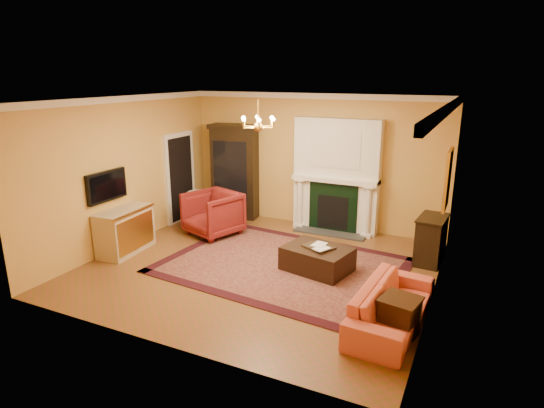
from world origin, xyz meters
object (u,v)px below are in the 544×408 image
Objects in this scene: pedestal_table at (198,206)px; console_table at (431,241)px; china_cabinet at (235,174)px; coral_sofa at (392,299)px; wingback_armchair at (213,212)px; end_table at (399,318)px; commode at (125,231)px; leather_ottoman at (317,259)px.

console_table is at bearing -0.03° from pedestal_table.
coral_sofa is (4.48, -3.46, -0.69)m from china_cabinet.
wingback_armchair reaches higher than end_table.
coral_sofa is at bearing -27.01° from pedestal_table.
wingback_armchair is 0.90× the size of commode.
china_cabinet reaches higher than leather_ottoman.
china_cabinet reaches higher than coral_sofa.
wingback_armchair is 5.00m from end_table.
pedestal_table is at bearing 67.11° from coral_sofa.
china_cabinet reaches higher than commode.
wingback_armchair is 4.50m from console_table.
pedestal_table is (-0.70, 0.44, -0.07)m from wingback_armchair.
china_cabinet is at bearing 56.40° from coral_sofa.
end_table is at bearing -144.04° from coral_sofa.
china_cabinet is at bearing 155.10° from leather_ottoman.
console_table is (4.48, 0.44, -0.10)m from wingback_armchair.
pedestal_table is 0.39× the size of coral_sofa.
china_cabinet is at bearing 70.37° from commode.
pedestal_table is at bearing 151.59° from end_table.
commode is (-1.03, -1.58, -0.09)m from wingback_armchair.
china_cabinet is at bearing 61.77° from pedestal_table.
china_cabinet is 5.70m from coral_sofa.
console_table reaches higher than end_table.
leather_ottoman is at bearing 7.62° from commode.
commode is at bearing 172.18° from end_table.
coral_sofa reaches higher than leather_ottoman.
end_table is (5.12, -2.77, -0.19)m from pedestal_table.
end_table is (0.15, -0.23, -0.13)m from coral_sofa.
leather_ottoman is (2.71, -0.81, -0.30)m from wingback_armchair.
wingback_armchair reaches higher than pedestal_table.
wingback_armchair is 0.83m from pedestal_table.
coral_sofa reaches higher than end_table.
commode is 3.82m from leather_ottoman.
leather_ottoman is at bearing 2.78° from wingback_armchair.
console_table is 2.18m from leather_ottoman.
wingback_armchair reaches higher than leather_ottoman.
wingback_armchair is at bearing 68.00° from coral_sofa.
console_table is (0.06, 2.77, 0.17)m from end_table.
wingback_armchair reaches higher than commode.
pedestal_table is 2.05m from commode.
commode is at bearing -99.23° from pedestal_table.
leather_ottoman is (-1.77, -1.25, -0.20)m from console_table.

